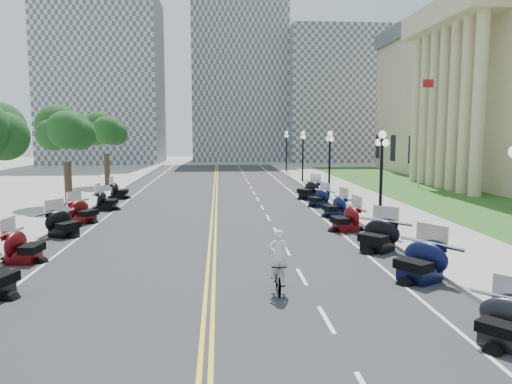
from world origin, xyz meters
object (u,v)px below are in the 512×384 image
object	(u,v)px
motorcycle_n_3	(505,320)
bicycle	(278,278)
cyclist_rider	(278,236)
flagpole	(421,132)

from	to	relation	value
motorcycle_n_3	bicycle	size ratio (longest dim) A/B	1.09
motorcycle_n_3	bicycle	xyz separation A→B (m)	(-4.91, 4.26, -0.13)
cyclist_rider	flagpole	bearing A→B (deg)	-119.78
flagpole	bicycle	xyz separation A→B (m)	(-15.84, -27.67, -4.50)
flagpole	motorcycle_n_3	distance (m)	34.03
motorcycle_n_3	cyclist_rider	size ratio (longest dim) A/B	1.07
bicycle	cyclist_rider	distance (m)	1.34
cyclist_rider	bicycle	bearing A→B (deg)	-0.00
flagpole	bicycle	world-z (taller)	flagpole
bicycle	cyclist_rider	xyz separation A→B (m)	(0.00, 0.00, 1.34)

